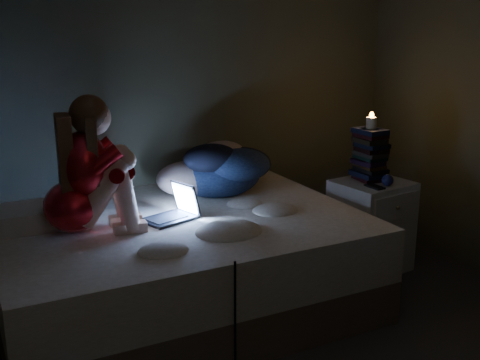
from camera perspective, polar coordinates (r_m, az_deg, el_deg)
wall_back at (r=4.25m, az=-6.26°, el=9.29°), size 3.60×0.02×2.60m
bed at (r=3.64m, az=-5.99°, el=-8.03°), size 2.14×1.61×0.59m
pillow at (r=3.53m, az=-19.58°, el=-3.47°), size 0.42×0.30×0.12m
woman at (r=3.25m, az=-16.42°, el=1.26°), size 0.51×0.36×0.78m
laptop at (r=3.45m, az=-7.05°, el=-2.22°), size 0.37×0.31×0.22m
clothes_pile at (r=3.99m, az=-2.14°, el=1.37°), size 0.73×0.64×0.38m
nightstand at (r=4.27m, az=12.72°, el=-4.38°), size 0.54×0.49×0.65m
book_stack at (r=4.16m, az=12.61°, el=2.41°), size 0.19×0.25×0.37m
candle at (r=4.12m, az=12.79°, el=5.45°), size 0.07×0.07×0.08m
phone at (r=4.03m, az=12.85°, el=-0.63°), size 0.08×0.14×0.01m
blue_orb at (r=4.07m, az=14.16°, el=-0.06°), size 0.08×0.08×0.08m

